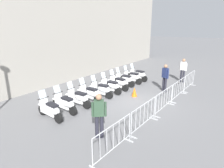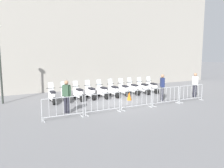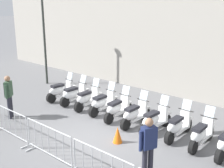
% 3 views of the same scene
% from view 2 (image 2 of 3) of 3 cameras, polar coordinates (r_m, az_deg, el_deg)
% --- Properties ---
extents(ground_plane, '(120.00, 120.00, 0.00)m').
position_cam_2_polar(ground_plane, '(14.38, 2.21, -4.67)').
color(ground_plane, slate).
extents(building_facade, '(28.01, 6.97, 12.64)m').
position_cam_2_polar(building_facade, '(20.61, -7.84, 16.79)').
color(building_facade, '#9E998E').
rests_on(building_facade, ground).
extents(motorcycle_0, '(0.71, 1.71, 1.24)m').
position_cam_2_polar(motorcycle_0, '(14.55, -14.94, -2.96)').
color(motorcycle_0, black).
rests_on(motorcycle_0, ground).
extents(motorcycle_1, '(0.68, 1.71, 1.24)m').
position_cam_2_polar(motorcycle_1, '(14.82, -11.71, -2.66)').
color(motorcycle_1, black).
rests_on(motorcycle_1, ground).
extents(motorcycle_2, '(0.60, 1.72, 1.24)m').
position_cam_2_polar(motorcycle_2, '(15.06, -8.49, -2.41)').
color(motorcycle_2, black).
rests_on(motorcycle_2, ground).
extents(motorcycle_3, '(0.64, 1.72, 1.24)m').
position_cam_2_polar(motorcycle_3, '(15.38, -5.48, -2.13)').
color(motorcycle_3, black).
rests_on(motorcycle_3, ground).
extents(motorcycle_4, '(0.58, 1.73, 1.24)m').
position_cam_2_polar(motorcycle_4, '(15.64, -2.39, -1.93)').
color(motorcycle_4, black).
rests_on(motorcycle_4, ground).
extents(motorcycle_5, '(0.65, 1.72, 1.24)m').
position_cam_2_polar(motorcycle_5, '(16.00, 0.45, -1.70)').
color(motorcycle_5, black).
rests_on(motorcycle_5, ground).
extents(motorcycle_6, '(0.71, 1.71, 1.24)m').
position_cam_2_polar(motorcycle_6, '(16.43, 3.08, -1.45)').
color(motorcycle_6, black).
rests_on(motorcycle_6, ground).
extents(motorcycle_7, '(0.63, 1.72, 1.24)m').
position_cam_2_polar(motorcycle_7, '(16.97, 5.44, -1.17)').
color(motorcycle_7, black).
rests_on(motorcycle_7, ground).
extents(motorcycle_8, '(0.61, 1.72, 1.24)m').
position_cam_2_polar(motorcycle_8, '(17.39, 7.98, -0.98)').
color(motorcycle_8, black).
rests_on(motorcycle_8, ground).
extents(motorcycle_9, '(0.69, 1.71, 1.24)m').
position_cam_2_polar(motorcycle_9, '(17.90, 10.23, -0.78)').
color(motorcycle_9, black).
rests_on(motorcycle_9, ground).
extents(barrier_segment_0, '(2.01, 0.74, 1.07)m').
position_cam_2_polar(barrier_segment_0, '(10.99, -12.32, -6.08)').
color(barrier_segment_0, '#B2B5B7').
rests_on(barrier_segment_0, ground).
extents(barrier_segment_1, '(2.01, 0.74, 1.07)m').
position_cam_2_polar(barrier_segment_1, '(11.70, -2.25, -5.02)').
color(barrier_segment_1, '#B2B5B7').
rests_on(barrier_segment_1, ground).
extents(barrier_segment_2, '(2.01, 0.74, 1.07)m').
position_cam_2_polar(barrier_segment_2, '(12.73, 6.41, -3.99)').
color(barrier_segment_2, '#B2B5B7').
rests_on(barrier_segment_2, ground).
extents(barrier_segment_3, '(2.01, 0.74, 1.07)m').
position_cam_2_polar(barrier_segment_3, '(14.01, 13.61, -3.05)').
color(barrier_segment_3, '#B2B5B7').
rests_on(barrier_segment_3, ground).
extents(barrier_segment_4, '(2.01, 0.74, 1.07)m').
position_cam_2_polar(barrier_segment_4, '(15.47, 19.52, -2.25)').
color(barrier_segment_4, '#B2B5B7').
rests_on(barrier_segment_4, ground).
extents(street_lamp, '(0.36, 0.36, 4.86)m').
position_cam_2_polar(street_lamp, '(15.26, -26.74, 6.58)').
color(street_lamp, '#2D332D').
rests_on(street_lamp, ground).
extents(officer_near_row_end, '(0.30, 0.53, 1.73)m').
position_cam_2_polar(officer_near_row_end, '(16.90, 20.39, 0.12)').
color(officer_near_row_end, '#23232D').
rests_on(officer_near_row_end, ground).
extents(officer_mid_plaza, '(0.38, 0.48, 1.73)m').
position_cam_2_polar(officer_mid_plaza, '(15.15, 12.68, -0.44)').
color(officer_mid_plaza, '#23232D').
rests_on(officer_mid_plaza, ground).
extents(officer_by_barriers, '(0.37, 0.49, 1.73)m').
position_cam_2_polar(officer_by_barriers, '(11.93, -11.48, -2.68)').
color(officer_by_barriers, '#23232D').
rests_on(officer_by_barriers, ground).
extents(traffic_cone, '(0.32, 0.32, 0.55)m').
position_cam_2_polar(traffic_cone, '(14.99, 4.40, -3.09)').
color(traffic_cone, orange).
rests_on(traffic_cone, ground).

